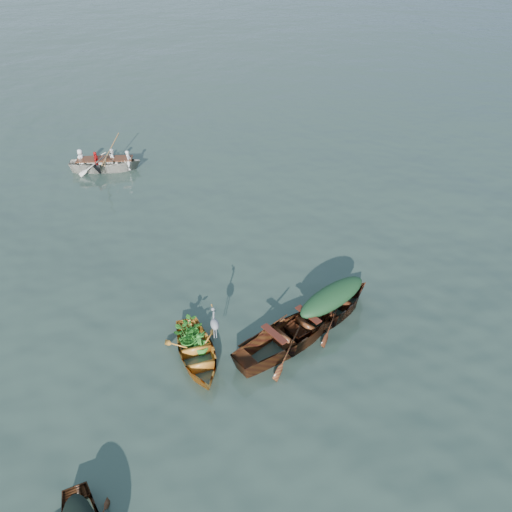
{
  "coord_description": "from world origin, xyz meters",
  "views": [
    {
      "loc": [
        -2.74,
        -10.18,
        9.94
      ],
      "look_at": [
        0.52,
        2.98,
        0.5
      ],
      "focal_mm": 35.0,
      "sensor_mm": 36.0,
      "label": 1
    }
  ],
  "objects_px": {
    "yellow_dinghy": "(197,360)",
    "rowed_boat": "(107,170)",
    "open_wooden_boat": "(291,344)",
    "heron": "(215,329)",
    "green_tarp_boat": "(330,318)"
  },
  "relations": [
    {
      "from": "yellow_dinghy",
      "to": "heron",
      "type": "relative_size",
      "value": 3.62
    },
    {
      "from": "green_tarp_boat",
      "to": "yellow_dinghy",
      "type": "bearing_deg",
      "value": 71.85
    },
    {
      "from": "yellow_dinghy",
      "to": "rowed_boat",
      "type": "relative_size",
      "value": 0.74
    },
    {
      "from": "open_wooden_boat",
      "to": "rowed_boat",
      "type": "relative_size",
      "value": 1.12
    },
    {
      "from": "yellow_dinghy",
      "to": "open_wooden_boat",
      "type": "bearing_deg",
      "value": -6.63
    },
    {
      "from": "rowed_boat",
      "to": "heron",
      "type": "bearing_deg",
      "value": -157.26
    },
    {
      "from": "green_tarp_boat",
      "to": "heron",
      "type": "height_order",
      "value": "heron"
    },
    {
      "from": "green_tarp_boat",
      "to": "rowed_boat",
      "type": "height_order",
      "value": "green_tarp_boat"
    },
    {
      "from": "heron",
      "to": "yellow_dinghy",
      "type": "bearing_deg",
      "value": -174.81
    },
    {
      "from": "rowed_boat",
      "to": "heron",
      "type": "height_order",
      "value": "heron"
    },
    {
      "from": "rowed_boat",
      "to": "open_wooden_boat",
      "type": "bearing_deg",
      "value": -149.01
    },
    {
      "from": "yellow_dinghy",
      "to": "rowed_boat",
      "type": "distance_m",
      "value": 12.99
    },
    {
      "from": "yellow_dinghy",
      "to": "rowed_boat",
      "type": "bearing_deg",
      "value": 95.08
    },
    {
      "from": "rowed_boat",
      "to": "heron",
      "type": "xyz_separation_m",
      "value": [
        2.89,
        -12.68,
        0.91
      ]
    },
    {
      "from": "open_wooden_boat",
      "to": "heron",
      "type": "bearing_deg",
      "value": 60.89
    }
  ]
}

